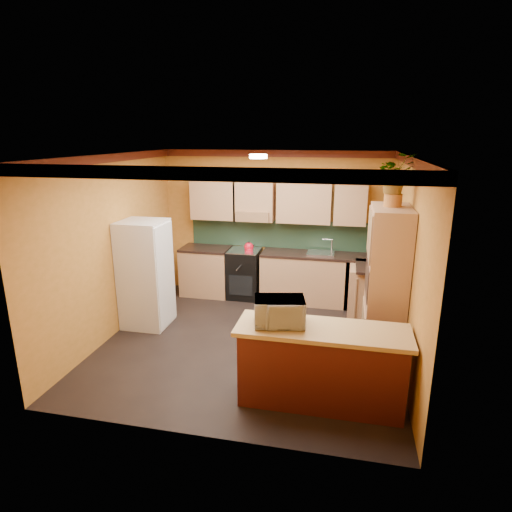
{
  "coord_description": "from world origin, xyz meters",
  "views": [
    {
      "loc": [
        1.3,
        -5.59,
        2.96
      ],
      "look_at": [
        -0.0,
        0.45,
        1.2
      ],
      "focal_mm": 30.0,
      "sensor_mm": 36.0,
      "label": 1
    }
  ],
  "objects_px": {
    "fridge": "(145,274)",
    "microwave": "(279,312)",
    "breakfast_bar": "(321,368)",
    "base_cabinets_back": "(277,277)",
    "pantry": "(386,287)",
    "stove": "(244,274)"
  },
  "relations": [
    {
      "from": "breakfast_bar",
      "to": "fridge",
      "type": "bearing_deg",
      "value": 151.56
    },
    {
      "from": "stove",
      "to": "microwave",
      "type": "bearing_deg",
      "value": -69.46
    },
    {
      "from": "base_cabinets_back",
      "to": "stove",
      "type": "distance_m",
      "value": 0.63
    },
    {
      "from": "microwave",
      "to": "pantry",
      "type": "bearing_deg",
      "value": 31.68
    },
    {
      "from": "base_cabinets_back",
      "to": "fridge",
      "type": "distance_m",
      "value": 2.43
    },
    {
      "from": "fridge",
      "to": "breakfast_bar",
      "type": "distance_m",
      "value": 3.28
    },
    {
      "from": "base_cabinets_back",
      "to": "pantry",
      "type": "bearing_deg",
      "value": -47.63
    },
    {
      "from": "fridge",
      "to": "microwave",
      "type": "xyz_separation_m",
      "value": [
        2.38,
        -1.55,
        0.23
      ]
    },
    {
      "from": "base_cabinets_back",
      "to": "microwave",
      "type": "xyz_separation_m",
      "value": [
        0.52,
        -3.07,
        0.64
      ]
    },
    {
      "from": "base_cabinets_back",
      "to": "breakfast_bar",
      "type": "height_order",
      "value": "same"
    },
    {
      "from": "stove",
      "to": "pantry",
      "type": "xyz_separation_m",
      "value": [
        2.37,
        -1.91,
        0.59
      ]
    },
    {
      "from": "base_cabinets_back",
      "to": "microwave",
      "type": "bearing_deg",
      "value": -80.3
    },
    {
      "from": "pantry",
      "to": "breakfast_bar",
      "type": "bearing_deg",
      "value": -122.41
    },
    {
      "from": "breakfast_bar",
      "to": "microwave",
      "type": "relative_size",
      "value": 3.28
    },
    {
      "from": "fridge",
      "to": "pantry",
      "type": "height_order",
      "value": "pantry"
    },
    {
      "from": "microwave",
      "to": "base_cabinets_back",
      "type": "bearing_deg",
      "value": 87.8
    },
    {
      "from": "base_cabinets_back",
      "to": "pantry",
      "type": "xyz_separation_m",
      "value": [
        1.74,
        -1.91,
        0.61
      ]
    },
    {
      "from": "base_cabinets_back",
      "to": "pantry",
      "type": "height_order",
      "value": "pantry"
    },
    {
      "from": "pantry",
      "to": "breakfast_bar",
      "type": "relative_size",
      "value": 1.17
    },
    {
      "from": "pantry",
      "to": "base_cabinets_back",
      "type": "bearing_deg",
      "value": 132.37
    },
    {
      "from": "fridge",
      "to": "pantry",
      "type": "distance_m",
      "value": 3.63
    },
    {
      "from": "base_cabinets_back",
      "to": "breakfast_bar",
      "type": "distance_m",
      "value": 3.23
    }
  ]
}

